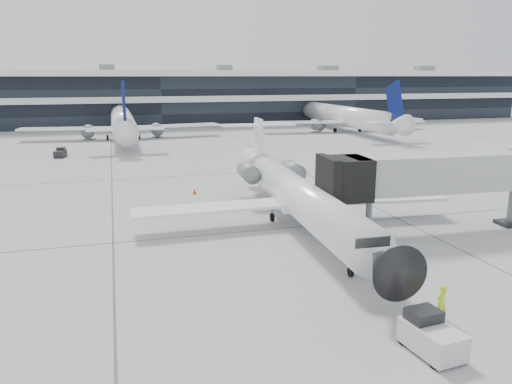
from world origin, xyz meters
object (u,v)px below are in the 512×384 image
object	(u,v)px
jet_bridge	(456,173)
baggage_tug	(431,335)
regional_jet	(296,194)
ramp_worker	(441,303)

from	to	relation	value
jet_bridge	baggage_tug	xyz separation A→B (m)	(-10.60, -12.93, -3.24)
regional_jet	ramp_worker	distance (m)	15.05
jet_bridge	ramp_worker	bearing A→B (deg)	-125.51
jet_bridge	baggage_tug	bearing A→B (deg)	-126.31
jet_bridge	baggage_tug	distance (m)	17.03
jet_bridge	baggage_tug	world-z (taller)	jet_bridge
regional_jet	jet_bridge	distance (m)	10.67
regional_jet	jet_bridge	xyz separation A→B (m)	(9.70, -4.09, 1.72)
ramp_worker	jet_bridge	bearing A→B (deg)	-151.55
jet_bridge	regional_jet	bearing A→B (deg)	160.16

